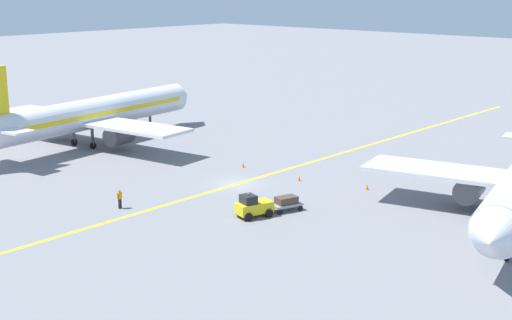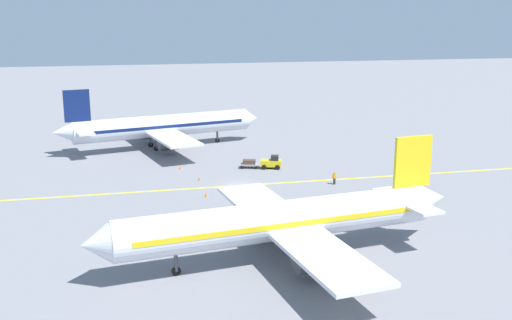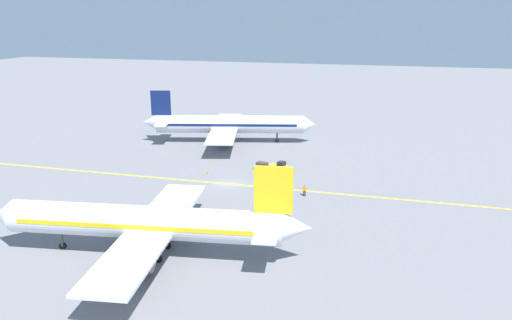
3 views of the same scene
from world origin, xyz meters
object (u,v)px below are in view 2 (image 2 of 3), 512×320
traffic_cone_mid_apron (199,178)px  traffic_cone_by_wingtip (180,167)px  traffic_cone_near_nose (206,195)px  airplane_adjacent_stand (162,126)px  ground_crew_worker (334,178)px  airplane_at_gate (284,221)px  baggage_tug_white (272,162)px  baggage_cart_trailing (249,163)px

traffic_cone_mid_apron → traffic_cone_by_wingtip: same height
traffic_cone_near_nose → traffic_cone_mid_apron: bearing=-1.4°
airplane_adjacent_stand → traffic_cone_near_nose: airplane_adjacent_stand is taller
ground_crew_worker → traffic_cone_by_wingtip: ground_crew_worker is taller
airplane_adjacent_stand → ground_crew_worker: airplane_adjacent_stand is taller
traffic_cone_by_wingtip → traffic_cone_near_nose: bearing=-173.2°
traffic_cone_near_nose → airplane_at_gate: bearing=-168.6°
baggage_tug_white → traffic_cone_mid_apron: (-4.09, 11.20, -0.63)m
traffic_cone_near_nose → ground_crew_worker: bearing=-84.2°
airplane_adjacent_stand → baggage_tug_white: bearing=-139.9°
ground_crew_worker → traffic_cone_mid_apron: (5.97, 17.23, -0.63)m
airplane_at_gate → ground_crew_worker: size_ratio=21.14×
traffic_cone_mid_apron → airplane_at_gate: bearing=-172.1°
traffic_cone_by_wingtip → traffic_cone_mid_apron: bearing=-164.0°
baggage_cart_trailing → traffic_cone_mid_apron: bearing=122.1°
traffic_cone_near_nose → traffic_cone_by_wingtip: size_ratio=1.00×
airplane_adjacent_stand → traffic_cone_mid_apron: airplane_adjacent_stand is taller
ground_crew_worker → traffic_cone_mid_apron: bearing=70.9°
baggage_cart_trailing → traffic_cone_by_wingtip: baggage_cart_trailing is taller
baggage_cart_trailing → ground_crew_worker: size_ratio=1.72×
traffic_cone_by_wingtip → baggage_cart_trailing: bearing=-99.2°
baggage_cart_trailing → traffic_cone_mid_apron: 9.52m
baggage_tug_white → traffic_cone_mid_apron: size_ratio=6.01×
airplane_adjacent_stand → baggage_cart_trailing: 20.18m
airplane_at_gate → traffic_cone_near_nose: bearing=11.4°
airplane_at_gate → baggage_cart_trailing: airplane_at_gate is taller
traffic_cone_mid_apron → traffic_cone_by_wingtip: bearing=16.0°
traffic_cone_near_nose → traffic_cone_mid_apron: 7.74m
airplane_adjacent_stand → traffic_cone_by_wingtip: 15.22m
airplane_adjacent_stand → ground_crew_worker: bearing=-143.1°
airplane_at_gate → traffic_cone_mid_apron: 29.01m
ground_crew_worker → traffic_cone_near_nose: size_ratio=3.05×
traffic_cone_mid_apron → ground_crew_worker: bearing=-109.1°
airplane_adjacent_stand → baggage_cart_trailing: bearing=-145.1°
airplane_at_gate → traffic_cone_near_nose: (20.79, 4.18, -3.43)m
airplane_adjacent_stand → traffic_cone_by_wingtip: airplane_adjacent_stand is taller
baggage_cart_trailing → traffic_cone_mid_apron: (-5.05, 8.05, -0.49)m
airplane_at_gate → baggage_cart_trailing: 33.96m
baggage_tug_white → ground_crew_worker: 11.73m
baggage_tug_white → ground_crew_worker: (-10.06, -6.02, 0.01)m
baggage_cart_trailing → airplane_at_gate: bearing=173.1°
airplane_adjacent_stand → baggage_tug_white: size_ratio=10.63×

